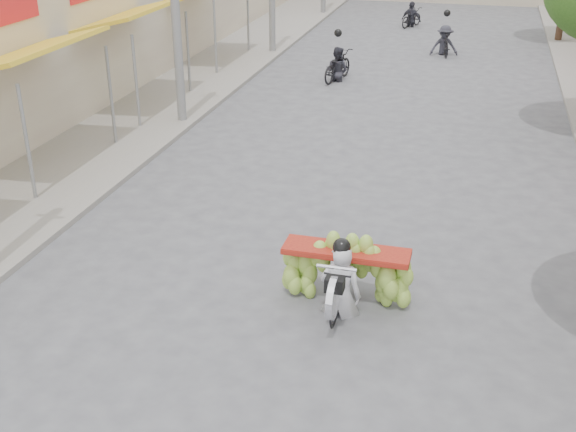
{
  "coord_description": "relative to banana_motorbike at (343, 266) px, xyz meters",
  "views": [
    {
      "loc": [
        2.41,
        -5.81,
        6.24
      ],
      "look_at": [
        -0.4,
        4.69,
        1.1
      ],
      "focal_mm": 45.0,
      "sensor_mm": 36.0,
      "label": 1
    }
  ],
  "objects": [
    {
      "name": "bg_motorbike_c",
      "position": [
        -1.54,
        23.97,
        0.08
      ],
      "size": [
        1.11,
        1.59,
        1.95
      ],
      "color": "black",
      "rests_on": "ground"
    },
    {
      "name": "bg_motorbike_b",
      "position": [
        0.3,
        18.55,
        0.09
      ],
      "size": [
        1.15,
        1.81,
        1.95
      ],
      "color": "black",
      "rests_on": "ground"
    },
    {
      "name": "sidewalk_left",
      "position": [
        -7.7,
        11.1,
        -0.69
      ],
      "size": [
        4.0,
        60.0,
        0.12
      ],
      "primitive_type": "cube",
      "color": "gray",
      "rests_on": "ground"
    },
    {
      "name": "banana_motorbike",
      "position": [
        0.0,
        0.0,
        0.0
      ],
      "size": [
        2.2,
        1.74,
        2.22
      ],
      "color": "black",
      "rests_on": "ground"
    },
    {
      "name": "bg_motorbike_a",
      "position": [
        -2.9,
        13.8,
        -0.02
      ],
      "size": [
        1.06,
        1.87,
        1.95
      ],
      "color": "black",
      "rests_on": "ground"
    }
  ]
}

